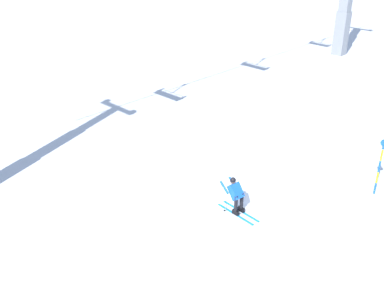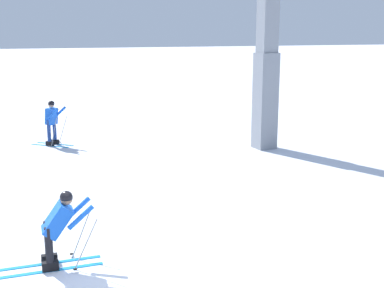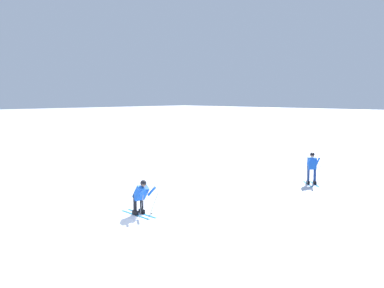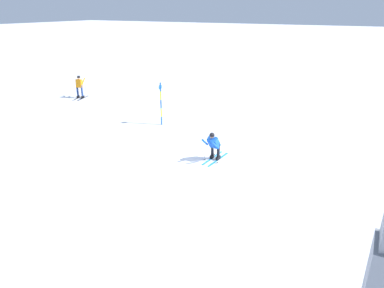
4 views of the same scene
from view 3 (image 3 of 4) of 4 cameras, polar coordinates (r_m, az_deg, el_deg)
ground_plane at (r=17.51m, az=-6.95°, el=-9.07°), size 260.00×260.00×0.00m
skier_carving_main at (r=18.11m, az=-6.08°, el=-6.05°), size 0.73×1.81×1.49m
skier_distant_uphill at (r=24.81m, az=14.06°, el=-2.55°), size 1.37×1.42×1.66m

